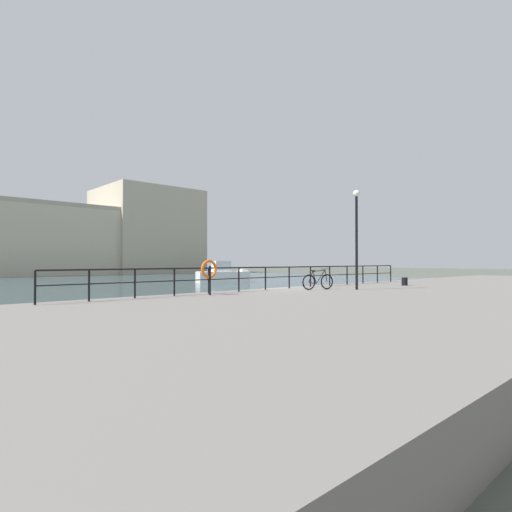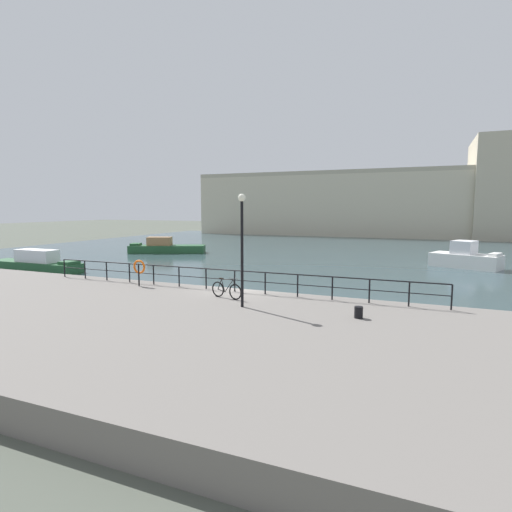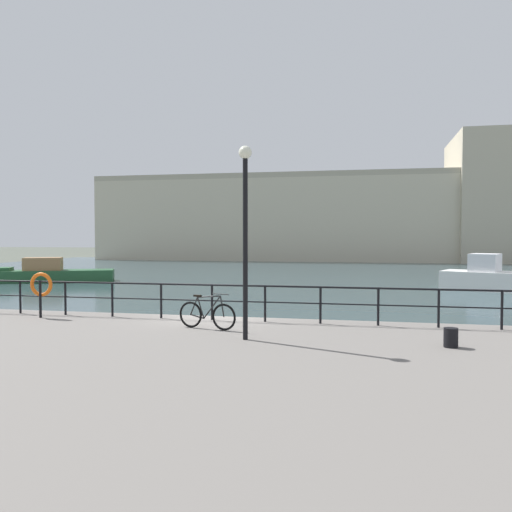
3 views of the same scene
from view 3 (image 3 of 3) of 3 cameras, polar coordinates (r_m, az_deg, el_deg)
ground_plane at (r=17.28m, az=-4.22°, el=-9.37°), size 240.00×240.00×0.00m
water_basin at (r=46.82m, az=6.17°, el=-2.02°), size 80.00×60.00×0.01m
quay_promenade at (r=11.25m, az=-13.77°, el=-13.36°), size 56.00×13.00×0.93m
harbor_building at (r=76.19m, az=13.98°, el=4.27°), size 65.44×16.47×16.25m
moored_cabin_cruiser at (r=36.86m, az=23.20°, el=-2.06°), size 5.86×4.32×2.28m
moored_white_yacht at (r=42.71m, az=-20.71°, el=-1.73°), size 8.51×5.21×1.80m
quay_railing at (r=16.53m, az=-7.36°, el=-4.07°), size 21.15×0.07×1.08m
parked_bicycle at (r=14.77m, az=-5.20°, el=-6.18°), size 1.73×0.49×0.98m
mooring_bollard at (r=13.16m, az=19.85°, el=-8.09°), size 0.32×0.32×0.44m
life_ring_stand at (r=17.96m, az=-21.70°, el=-2.95°), size 0.75×0.16×1.40m
quay_lamp_post at (r=13.09m, az=-1.14°, el=4.18°), size 0.32×0.32×4.69m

